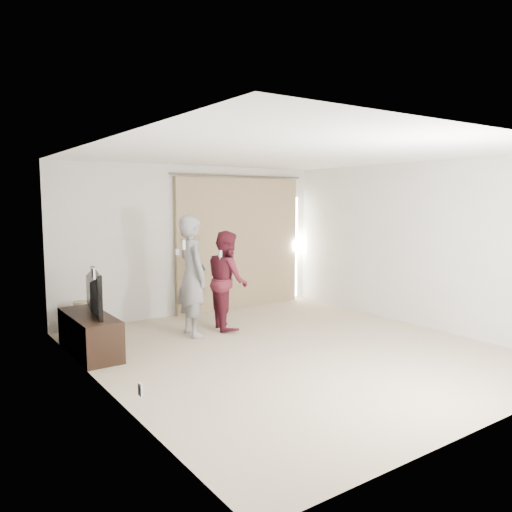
# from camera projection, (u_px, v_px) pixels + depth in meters

# --- Properties ---
(floor) EXTENTS (5.50, 5.50, 0.00)m
(floor) POSITION_uv_depth(u_px,v_px,m) (292.00, 350.00, 6.68)
(floor) COLOR #C7B195
(floor) RESTS_ON ground
(wall_back) EXTENTS (5.00, 0.04, 2.60)m
(wall_back) POSITION_uv_depth(u_px,v_px,m) (194.00, 240.00, 8.78)
(wall_back) COLOR silver
(wall_back) RESTS_ON ground
(wall_left) EXTENTS (0.04, 5.50, 2.60)m
(wall_left) POSITION_uv_depth(u_px,v_px,m) (103.00, 269.00, 5.12)
(wall_left) COLOR silver
(wall_left) RESTS_ON ground
(ceiling) EXTENTS (5.00, 5.50, 0.01)m
(ceiling) POSITION_uv_depth(u_px,v_px,m) (294.00, 153.00, 6.39)
(ceiling) COLOR white
(ceiling) RESTS_ON wall_back
(curtain) EXTENTS (2.80, 0.11, 2.46)m
(curtain) POSITION_uv_depth(u_px,v_px,m) (240.00, 243.00, 9.25)
(curtain) COLOR tan
(curtain) RESTS_ON ground
(tv_console) EXTENTS (0.47, 1.36, 0.52)m
(tv_console) POSITION_uv_depth(u_px,v_px,m) (90.00, 334.00, 6.51)
(tv_console) COLOR black
(tv_console) RESTS_ON ground
(tv) EXTENTS (0.33, 1.00, 0.57)m
(tv) POSITION_uv_depth(u_px,v_px,m) (88.00, 293.00, 6.45)
(tv) COLOR black
(tv) RESTS_ON tv_console
(scratching_post) EXTENTS (0.38, 0.38, 0.51)m
(scratching_post) POSITION_uv_depth(u_px,v_px,m) (81.00, 321.00, 7.42)
(scratching_post) COLOR tan
(scratching_post) RESTS_ON ground
(person_man) EXTENTS (0.48, 0.68, 1.78)m
(person_man) POSITION_uv_depth(u_px,v_px,m) (192.00, 276.00, 7.34)
(person_man) COLOR gray
(person_man) RESTS_ON ground
(person_woman) EXTENTS (0.76, 0.87, 1.54)m
(person_woman) POSITION_uv_depth(u_px,v_px,m) (227.00, 280.00, 7.75)
(person_woman) COLOR #561824
(person_woman) RESTS_ON ground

